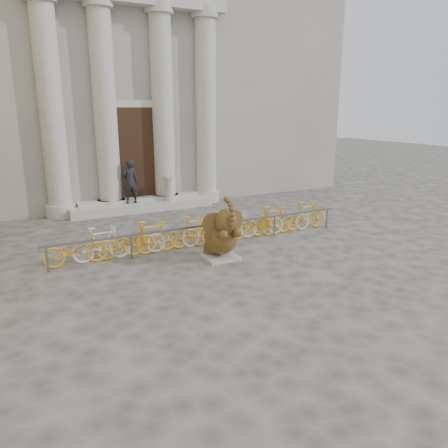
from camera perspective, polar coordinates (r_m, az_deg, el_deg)
ground at (r=10.59m, az=4.99°, el=-8.42°), size 80.00×80.00×0.00m
classical_building at (r=23.75m, az=-15.55°, el=18.78°), size 22.00×10.70×12.00m
entrance_steps at (r=18.76m, az=-10.62°, el=2.36°), size 6.00×1.20×0.36m
elephant_statue at (r=12.33m, az=-0.36°, el=-1.59°), size 1.25×1.38×1.86m
bike_rack at (r=13.68m, az=-2.51°, el=-0.70°), size 9.78×0.53×1.00m
pedestrian at (r=18.33m, az=-12.18°, el=5.45°), size 0.66×0.43×1.82m
balustrade_post at (r=18.71m, az=-7.14°, el=4.52°), size 0.42×0.42×1.04m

